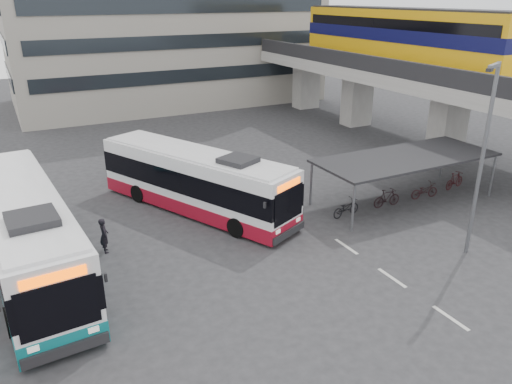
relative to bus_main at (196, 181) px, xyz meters
name	(u,v)px	position (x,y,z in m)	size (l,w,h in m)	color
ground	(299,259)	(1.97, -7.00, -1.60)	(120.00, 120.00, 0.00)	#28282B
viaduct	(405,57)	(18.97, 5.81, 4.64)	(8.00, 32.00, 9.68)	gray
bike_shelter	(404,172)	(10.42, -4.00, 0.04)	(10.00, 4.00, 2.54)	#595B60
road_markings	(392,278)	(4.47, -10.00, -1.59)	(0.15, 7.60, 0.01)	beige
bus_main	(196,181)	(0.00, 0.00, 0.00)	(7.17, 11.61, 3.44)	white
bus_teal	(27,234)	(-8.23, -2.85, 0.13)	(3.62, 12.77, 3.73)	white
pedestrian	(104,235)	(-5.24, -2.50, -0.80)	(0.58, 0.38, 1.60)	black
lamp_post	(483,151)	(8.78, -9.85, 3.07)	(1.36, 0.72, 8.19)	#595B60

